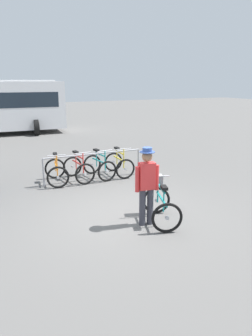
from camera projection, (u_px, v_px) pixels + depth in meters
name	position (u px, v px, depth m)	size (l,w,h in m)	color
ground_plane	(124.00, 214.00, 7.66)	(80.00, 80.00, 0.00)	#605E5B
bike_rack_rail	(94.00, 160.00, 10.14)	(3.21, 0.13, 0.88)	#99999E
racked_bike_orange	(56.00, 172.00, 9.90)	(0.83, 1.18, 0.97)	black
racked_bike_red	(79.00, 169.00, 10.19)	(0.74, 1.14, 0.97)	black
racked_bike_teal	(99.00, 167.00, 10.48)	(0.78, 1.16, 0.97)	black
racked_bike_yellow	(119.00, 164.00, 10.77)	(0.70, 1.13, 0.97)	black
featured_bicycle	(161.00, 202.00, 7.21)	(0.98, 1.26, 0.97)	black
person_with_featured_bike	(147.00, 183.00, 6.90)	(0.52, 0.32, 1.72)	#383842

